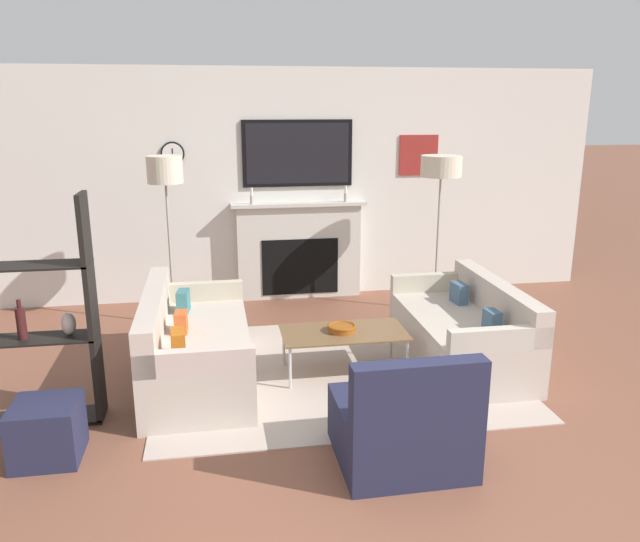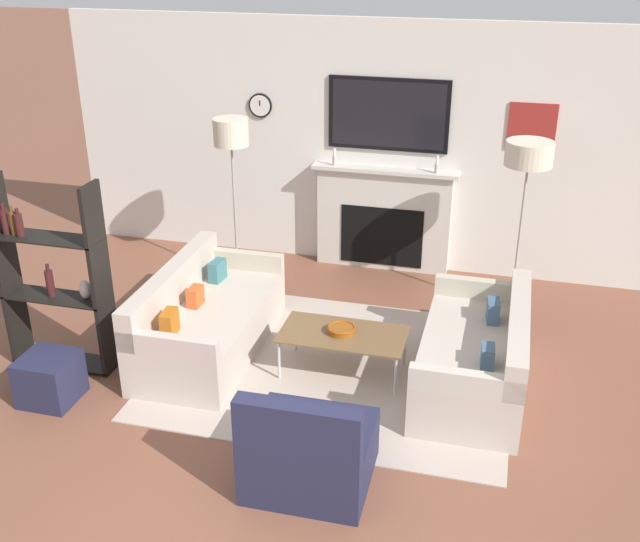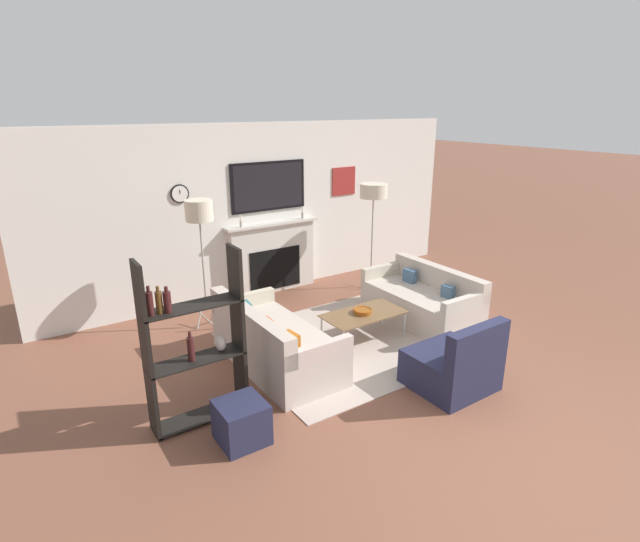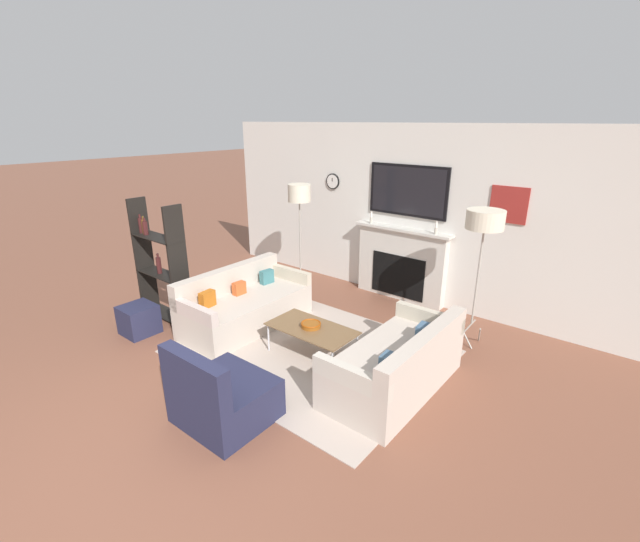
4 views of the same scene
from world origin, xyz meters
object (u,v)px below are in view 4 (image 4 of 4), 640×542
Objects in this scene: decorative_bowl at (311,325)px; floor_lamp_left at (299,195)px; armchair at (221,397)px; shelf_unit at (160,263)px; floor_lamp_right at (485,222)px; couch_left at (244,306)px; coffee_table at (312,329)px; couch_right at (397,365)px; ottoman at (139,320)px.

decorative_bowl is 2.47m from floor_lamp_left.
armchair is 0.49× the size of shelf_unit.
floor_lamp_right reaches higher than shelf_unit.
decorative_bowl is 0.14× the size of floor_lamp_right.
floor_lamp_left is at bearing 99.69° from couch_left.
decorative_bowl is (1.27, -0.06, 0.14)m from couch_left.
armchair is 3.67m from floor_lamp_left.
shelf_unit reaches higher than coffee_table.
decorative_bowl is at bearing -176.94° from couch_right.
couch_right is 1.00× the size of shelf_unit.
couch_right is 3.33m from floor_lamp_left.
armchair is 0.47× the size of floor_lamp_left.
ottoman is at bearing -104.78° from floor_lamp_left.
floor_lamp_left reaches higher than couch_left.
armchair is 3.46× the size of decorative_bowl.
couch_right is 3.62m from shelf_unit.
armchair reaches higher than couch_right.
floor_lamp_right reaches higher than couch_right.
shelf_unit is (-2.41, -0.47, 0.45)m from coffee_table.
decorative_bowl is 0.14× the size of shelf_unit.
couch_left reaches higher than decorative_bowl.
armchair is (-1.03, -1.52, -0.01)m from couch_right.
armchair is at bearing -21.35° from shelf_unit.
shelf_unit is at bearing -154.55° from couch_left.
couch_left is 1.02× the size of floor_lamp_left.
coffee_table is 0.06m from decorative_bowl.
couch_right is 2.00m from floor_lamp_right.
floor_lamp_left is 1.05× the size of shelf_unit.
decorative_bowl is at bearing 94.56° from armchair.
coffee_table is at bearing -45.07° from floor_lamp_left.
floor_lamp_left reaches higher than armchair.
armchair is at bearing -113.21° from floor_lamp_right.
decorative_bowl is 0.57× the size of ottoman.
coffee_table is 2.42m from floor_lamp_right.
decorative_bowl is (-1.14, -0.06, 0.14)m from couch_right.
floor_lamp_left reaches higher than couch_right.
floor_lamp_right reaches higher than armchair.
couch_left is 7.52× the size of decorative_bowl.
shelf_unit reaches higher than ottoman.
decorative_bowl is (-0.02, 0.01, 0.06)m from coffee_table.
couch_left reaches higher than couch_right.
coffee_table is (1.29, -0.07, 0.08)m from couch_left.
ottoman is (-2.19, -1.01, -0.22)m from decorative_bowl.
coffee_table is at bearing 93.88° from armchair.
ottoman is at bearing 169.00° from armchair.
floor_lamp_left reaches higher than coffee_table.
floor_lamp_right reaches higher than coffee_table.
coffee_table is at bearing 10.96° from shelf_unit.
couch_left is at bearing 176.99° from coffee_table.
floor_lamp_left is (-1.54, 1.54, 1.25)m from coffee_table.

